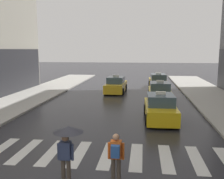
{
  "coord_description": "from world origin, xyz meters",
  "views": [
    {
      "loc": [
        2.02,
        -7.0,
        4.35
      ],
      "look_at": [
        0.17,
        8.0,
        1.98
      ],
      "focal_mm": 40.98,
      "sensor_mm": 36.0,
      "label": 1
    }
  ],
  "objects": [
    {
      "name": "pedestrian_with_umbrella",
      "position": [
        -0.36,
        0.61,
        1.52
      ],
      "size": [
        0.96,
        0.96,
        1.94
      ],
      "color": "#473D33",
      "rests_on": "ground"
    },
    {
      "name": "taxi_second",
      "position": [
        3.43,
        14.75,
        0.72
      ],
      "size": [
        1.95,
        4.55,
        1.8
      ],
      "color": "yellow",
      "rests_on": "ground"
    },
    {
      "name": "taxi_fourth",
      "position": [
        3.69,
        22.11,
        0.72
      ],
      "size": [
        2.08,
        4.61,
        1.8
      ],
      "color": "gold",
      "rests_on": "ground"
    },
    {
      "name": "crosswalk_markings",
      "position": [
        0.0,
        3.0,
        0.0
      ],
      "size": [
        11.3,
        2.8,
        0.01
      ],
      "color": "silver",
      "rests_on": "ground"
    },
    {
      "name": "taxi_lead",
      "position": [
        3.1,
        8.78,
        0.72
      ],
      "size": [
        2.02,
        4.58,
        1.8
      ],
      "color": "yellow",
      "rests_on": "ground"
    },
    {
      "name": "pedestrian_with_backpack",
      "position": [
        1.18,
        0.86,
        0.97
      ],
      "size": [
        0.55,
        0.43,
        1.65
      ],
      "color": "#473D33",
      "rests_on": "ground"
    },
    {
      "name": "taxi_third",
      "position": [
        -0.74,
        18.72,
        0.72
      ],
      "size": [
        2.08,
        4.61,
        1.8
      ],
      "color": "gold",
      "rests_on": "ground"
    }
  ]
}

